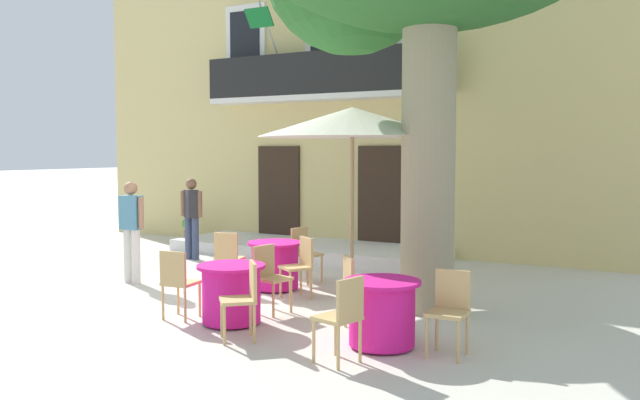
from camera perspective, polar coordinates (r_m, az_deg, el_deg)
ground_plane at (r=10.62m, az=-10.03°, el=-7.76°), size 120.00×120.00×0.00m
building_facade at (r=16.67m, az=4.08°, el=9.57°), size 13.00×5.09×7.50m
entrance_step_platform at (r=14.11m, az=-1.15°, el=-4.21°), size 5.82×1.97×0.25m
cafe_table_near_tree at (r=7.57m, az=5.31°, el=-9.56°), size 0.86×0.86×0.76m
cafe_chair_near_tree_0 at (r=7.36m, az=11.01°, el=-8.91°), size 0.41×0.41×0.91m
cafe_chair_near_tree_1 at (r=8.22m, az=3.15°, el=-7.46°), size 0.57×0.57×0.91m
cafe_chair_near_tree_2 at (r=6.93m, az=1.93°, el=-9.67°), size 0.49×0.49×0.91m
cafe_table_middle at (r=10.61m, az=-3.87°, el=-5.56°), size 0.86×0.86×0.76m
cafe_chair_middle_0 at (r=9.95m, az=-1.70°, el=-5.41°), size 0.55×0.55×0.91m
cafe_chair_middle_1 at (r=11.17m, az=-1.38°, el=-4.35°), size 0.48×0.48×0.91m
cafe_chair_middle_2 at (r=10.74m, az=-7.85°, el=-4.73°), size 0.50×0.50×0.91m
cafe_table_front at (r=8.59m, az=-7.58°, el=-7.92°), size 0.86×0.86×0.76m
cafe_chair_front_0 at (r=9.12m, az=-4.36°, el=-6.30°), size 0.47×0.47×0.91m
cafe_chair_front_1 at (r=8.90m, az=-12.05°, el=-6.65°), size 0.44×0.44×0.91m
cafe_chair_front_2 at (r=7.84m, az=-6.49°, el=-8.06°), size 0.57×0.57×0.91m
cafe_umbrella at (r=10.14m, az=2.79°, el=6.58°), size 2.90×2.90×2.85m
ground_planter_left at (r=16.06m, az=-11.03°, el=-2.43°), size 0.38×0.38×0.63m
pedestrian_near_entrance at (r=11.46m, az=-15.81°, el=-2.14°), size 0.53×0.27×1.69m
pedestrian_mid_plaza at (r=13.70m, az=-10.91°, el=-1.17°), size 0.53×0.37×1.64m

